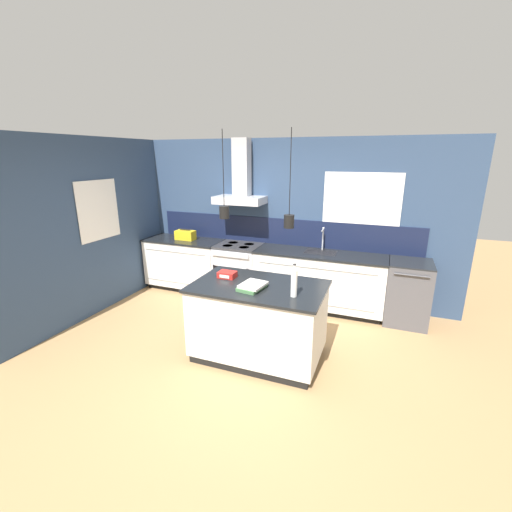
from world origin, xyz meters
The scene contains 12 objects.
ground_plane centered at (0.00, 0.00, 0.00)m, with size 16.00×16.00×0.00m, color #A87F51.
wall_back centered at (-0.03, 2.00, 1.35)m, with size 5.60×2.05×2.60m.
wall_left centered at (-2.43, 0.70, 1.30)m, with size 0.08×3.80×2.60m.
counter_run_left centered at (-1.68, 1.69, 0.46)m, with size 1.38×0.64×0.91m.
counter_run_sink centered at (0.73, 1.69, 0.46)m, with size 1.99×0.64×1.27m.
oven_range centered at (-0.63, 1.69, 0.46)m, with size 0.73×0.66×0.91m.
dishwasher centered at (2.01, 1.69, 0.46)m, with size 0.58×0.65×0.91m.
kitchen_island centered at (0.33, 0.09, 0.46)m, with size 1.52×0.94×0.91m.
bottle_on_island centered at (0.79, -0.08, 1.06)m, with size 0.07×0.07×0.36m.
book_stack centered at (0.31, -0.03, 0.94)m, with size 0.29×0.36×0.06m.
red_supply_box centered at (-0.11, 0.19, 0.95)m, with size 0.21×0.16×0.07m.
yellow_toolbox centered at (-1.65, 1.69, 0.99)m, with size 0.34×0.18×0.19m.
Camera 1 is at (1.62, -3.32, 2.33)m, focal length 24.00 mm.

